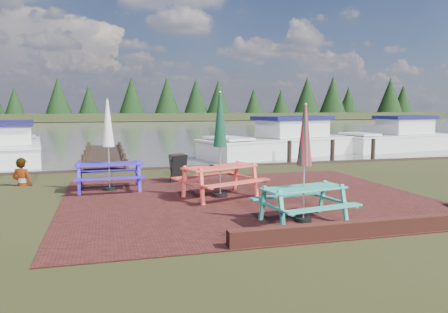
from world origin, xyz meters
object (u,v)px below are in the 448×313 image
at_px(jetty, 104,155).
at_px(person, 21,158).
at_px(boat_jetty, 12,148).
at_px(picnic_table_teal, 304,182).
at_px(picnic_table_red, 220,161).
at_px(picnic_table_blue, 109,159).
at_px(boat_far, 396,139).
at_px(boat_near, 281,143).
at_px(chalkboard, 178,168).

distance_m(jetty, person, 7.24).
height_order(jetty, boat_jetty, boat_jetty).
height_order(picnic_table_teal, jetty, picnic_table_teal).
height_order(picnic_table_red, boat_jetty, picnic_table_red).
distance_m(picnic_table_red, person, 6.05).
distance_m(picnic_table_blue, boat_far, 18.34).
bearing_deg(person, boat_jetty, -56.61).
height_order(jetty, boat_near, boat_near).
bearing_deg(chalkboard, picnic_table_blue, 178.01).
height_order(picnic_table_red, boat_near, picnic_table_red).
xyz_separation_m(picnic_table_red, jetty, (-2.91, 9.90, -0.82)).
relative_size(picnic_table_blue, chalkboard, 2.94).
xyz_separation_m(chalkboard, jetty, (-2.23, 7.40, -0.33)).
bearing_deg(person, boat_far, -136.51).
bearing_deg(jetty, boat_jetty, 164.48).
relative_size(boat_jetty, boat_far, 1.01).
bearing_deg(chalkboard, boat_far, 6.26).
bearing_deg(boat_far, jetty, 82.48).
bearing_deg(picnic_table_red, person, 127.98).
height_order(picnic_table_teal, picnic_table_red, picnic_table_red).
bearing_deg(boat_jetty, boat_near, -13.49).
bearing_deg(picnic_table_blue, picnic_table_red, -31.88).
xyz_separation_m(jetty, boat_near, (8.66, -0.05, 0.34)).
bearing_deg(person, boat_near, -127.41).
distance_m(picnic_table_teal, picnic_table_red, 2.96).
bearing_deg(picnic_table_blue, boat_far, 29.05).
relative_size(picnic_table_red, picnic_table_blue, 1.06).
xyz_separation_m(picnic_table_teal, jetty, (-3.92, 12.68, -0.72)).
distance_m(chalkboard, boat_near, 9.76).
height_order(boat_near, person, boat_near).
bearing_deg(boat_near, boat_far, -101.05).
distance_m(picnic_table_blue, person, 2.85).
relative_size(picnic_table_teal, picnic_table_red, 0.89).
distance_m(picnic_table_blue, boat_jetty, 10.30).
bearing_deg(boat_far, chalkboard, 110.19).
xyz_separation_m(picnic_table_red, chalkboard, (-0.68, 2.51, -0.50)).
xyz_separation_m(picnic_table_red, boat_far, (13.19, 10.74, -0.49)).
distance_m(chalkboard, boat_far, 16.13).
bearing_deg(boat_far, picnic_table_teal, 127.48).
relative_size(jetty, boat_far, 1.25).
distance_m(picnic_table_teal, boat_far, 18.20).
relative_size(picnic_table_red, jetty, 0.29).
bearing_deg(boat_jetty, picnic_table_blue, -73.81).
xyz_separation_m(chalkboard, person, (-4.53, 0.56, 0.38)).
bearing_deg(person, picnic_table_red, 170.36).
bearing_deg(picnic_table_red, chalkboard, 83.68).
bearing_deg(picnic_table_blue, jetty, 90.55).
bearing_deg(jetty, picnic_table_teal, -72.84).
relative_size(boat_near, person, 5.22).
height_order(picnic_table_blue, boat_jetty, picnic_table_blue).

